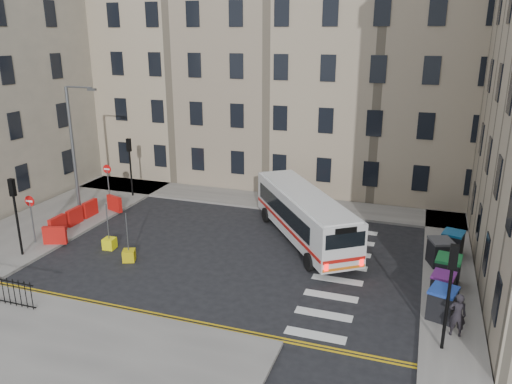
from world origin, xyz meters
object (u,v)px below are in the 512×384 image
Objects in this scene: wheelie_bin_c at (448,271)px; bollard_yellow at (110,243)px; streetlamp at (73,150)px; wheelie_bin_b at (443,286)px; pedestrian at (457,315)px; bus at (304,214)px; wheelie_bin_a at (442,303)px; wheelie_bin_e at (452,243)px; bollard_chevron at (129,255)px; wheelie_bin_d at (440,252)px.

wheelie_bin_c is 17.21m from bollard_yellow.
streetlamp is 22.22m from wheelie_bin_b.
wheelie_bin_b is 0.70× the size of pedestrian.
wheelie_bin_a is (7.24, -6.20, -0.78)m from bus.
bollard_yellow is at bearing -13.10° from pedestrian.
wheelie_bin_e reaches higher than bollard_chevron.
streetlamp is 5.84× the size of wheelie_bin_a.
bus is (14.34, 0.91, -2.76)m from streetlamp.
wheelie_bin_e is at bearing 3.22° from streetlamp.
wheelie_bin_e is at bearing -33.24° from bus.
wheelie_bin_d is 15.65m from bollard_chevron.
pedestrian is at bearing -79.36° from bus.
wheelie_bin_e is 7.72m from pedestrian.
wheelie_bin_d is 1.09× the size of wheelie_bin_e.
streetlamp is 5.52× the size of wheelie_bin_d.
wheelie_bin_c is (0.22, 1.42, 0.10)m from wheelie_bin_b.
bollard_chevron is at bearing 176.58° from wheelie_bin_d.
wheelie_bin_e is 2.26× the size of bollard_chevron.
streetlamp is 6.01× the size of wheelie_bin_e.
pedestrian reaches higher than bollard_chevron.
pedestrian is at bearing -16.35° from streetlamp.
pedestrian is 17.64m from bollard_yellow.
wheelie_bin_a reaches higher than bollard_yellow.
wheelie_bin_c reaches higher than bollard_chevron.
pedestrian reaches higher than wheelie_bin_c.
streetlamp is 21.82m from wheelie_bin_d.
wheelie_bin_c is at bearing 8.53° from bollard_chevron.
bollard_chevron is at bearing -166.38° from wheelie_bin_a.
wheelie_bin_c reaches higher than wheelie_bin_b.
streetlamp reaches higher than pedestrian.
streetlamp is at bearing 142.35° from bollard_yellow.
wheelie_bin_c is 0.93× the size of wheelie_bin_d.
bollard_chevron is (-15.09, -0.87, -0.44)m from wheelie_bin_b.
streetlamp is 23.24m from pedestrian.
bus is at bearing 155.71° from wheelie_bin_a.
pedestrian reaches higher than wheelie_bin_b.
wheelie_bin_c is 2.14m from wheelie_bin_d.
pedestrian is at bearing -78.95° from wheelie_bin_c.
bollard_chevron is at bearing -35.11° from streetlamp.
bollard_yellow is at bearing -169.38° from wheelie_bin_a.
pedestrian is 2.93× the size of bollard_chevron.
bollard_chevron is at bearing -145.50° from wheelie_bin_e.
wheelie_bin_a is 16.98m from bollard_yellow.
bollard_yellow is at bearing -150.43° from wheelie_bin_e.
wheelie_bin_c is (7.50, -3.20, -0.74)m from bus.
wheelie_bin_d is (21.54, -0.17, -3.52)m from streetlamp.
wheelie_bin_d reaches higher than wheelie_bin_b.
wheelie_bin_b is at bearing -9.75° from streetlamp.
pedestrian is at bearing -104.98° from wheelie_bin_d.
pedestrian is at bearing -9.34° from bollard_yellow.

